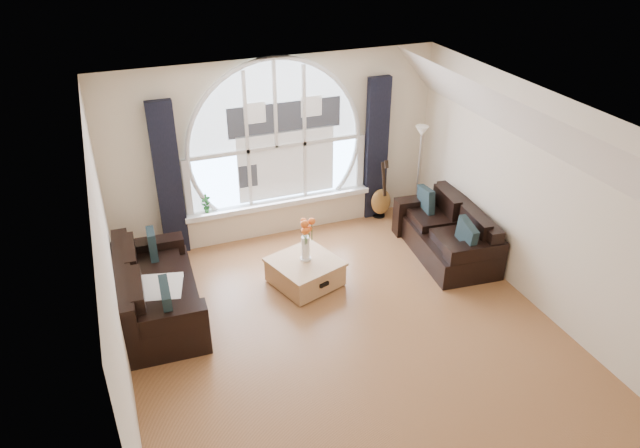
{
  "coord_description": "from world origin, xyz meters",
  "views": [
    {
      "loc": [
        -2.29,
        -5.12,
        4.67
      ],
      "look_at": [
        0.0,
        0.9,
        1.05
      ],
      "focal_mm": 33.3,
      "sensor_mm": 36.0,
      "label": 1
    }
  ],
  "objects_px": {
    "coffee_chest": "(305,271)",
    "floor_lamp": "(418,175)",
    "sofa_left": "(158,289)",
    "potted_plant": "(206,204)",
    "guitar": "(382,189)",
    "vase_flowers": "(305,234)",
    "sofa_right": "(447,230)"
  },
  "relations": [
    {
      "from": "sofa_left",
      "to": "vase_flowers",
      "type": "bearing_deg",
      "value": 3.2
    },
    {
      "from": "sofa_left",
      "to": "sofa_right",
      "type": "distance_m",
      "value": 4.09
    },
    {
      "from": "coffee_chest",
      "to": "potted_plant",
      "type": "relative_size",
      "value": 2.92
    },
    {
      "from": "potted_plant",
      "to": "coffee_chest",
      "type": "bearing_deg",
      "value": -55.7
    },
    {
      "from": "floor_lamp",
      "to": "guitar",
      "type": "height_order",
      "value": "floor_lamp"
    },
    {
      "from": "sofa_left",
      "to": "potted_plant",
      "type": "bearing_deg",
      "value": 60.45
    },
    {
      "from": "guitar",
      "to": "potted_plant",
      "type": "relative_size",
      "value": 3.73
    },
    {
      "from": "sofa_right",
      "to": "floor_lamp",
      "type": "relative_size",
      "value": 1.06
    },
    {
      "from": "floor_lamp",
      "to": "guitar",
      "type": "bearing_deg",
      "value": 152.75
    },
    {
      "from": "sofa_left",
      "to": "guitar",
      "type": "height_order",
      "value": "guitar"
    },
    {
      "from": "coffee_chest",
      "to": "sofa_right",
      "type": "bearing_deg",
      "value": -18.79
    },
    {
      "from": "sofa_right",
      "to": "coffee_chest",
      "type": "xyz_separation_m",
      "value": [
        -2.16,
        0.02,
        -0.2
      ]
    },
    {
      "from": "coffee_chest",
      "to": "floor_lamp",
      "type": "bearing_deg",
      "value": 6.79
    },
    {
      "from": "sofa_left",
      "to": "guitar",
      "type": "relative_size",
      "value": 1.75
    },
    {
      "from": "sofa_left",
      "to": "potted_plant",
      "type": "height_order",
      "value": "potted_plant"
    },
    {
      "from": "coffee_chest",
      "to": "floor_lamp",
      "type": "height_order",
      "value": "floor_lamp"
    },
    {
      "from": "floor_lamp",
      "to": "potted_plant",
      "type": "xyz_separation_m",
      "value": [
        -3.26,
        0.42,
        -0.11
      ]
    },
    {
      "from": "sofa_right",
      "to": "vase_flowers",
      "type": "height_order",
      "value": "vase_flowers"
    },
    {
      "from": "sofa_left",
      "to": "coffee_chest",
      "type": "height_order",
      "value": "sofa_left"
    },
    {
      "from": "sofa_right",
      "to": "vase_flowers",
      "type": "xyz_separation_m",
      "value": [
        -2.14,
        0.04,
        0.36
      ]
    },
    {
      "from": "sofa_left",
      "to": "vase_flowers",
      "type": "height_order",
      "value": "vase_flowers"
    },
    {
      "from": "potted_plant",
      "to": "sofa_right",
      "type": "bearing_deg",
      "value": -25.23
    },
    {
      "from": "floor_lamp",
      "to": "guitar",
      "type": "xyz_separation_m",
      "value": [
        -0.49,
        0.25,
        -0.27
      ]
    },
    {
      "from": "sofa_right",
      "to": "coffee_chest",
      "type": "bearing_deg",
      "value": -174.91
    },
    {
      "from": "coffee_chest",
      "to": "potted_plant",
      "type": "height_order",
      "value": "potted_plant"
    },
    {
      "from": "vase_flowers",
      "to": "guitar",
      "type": "height_order",
      "value": "vase_flowers"
    },
    {
      "from": "sofa_right",
      "to": "floor_lamp",
      "type": "height_order",
      "value": "floor_lamp"
    },
    {
      "from": "vase_flowers",
      "to": "floor_lamp",
      "type": "xyz_separation_m",
      "value": [
        2.24,
        1.03,
        0.04
      ]
    },
    {
      "from": "vase_flowers",
      "to": "potted_plant",
      "type": "relative_size",
      "value": 2.47
    },
    {
      "from": "sofa_left",
      "to": "vase_flowers",
      "type": "xyz_separation_m",
      "value": [
        1.95,
        0.03,
        0.36
      ]
    },
    {
      "from": "vase_flowers",
      "to": "guitar",
      "type": "bearing_deg",
      "value": 36.3
    },
    {
      "from": "vase_flowers",
      "to": "floor_lamp",
      "type": "distance_m",
      "value": 2.46
    }
  ]
}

